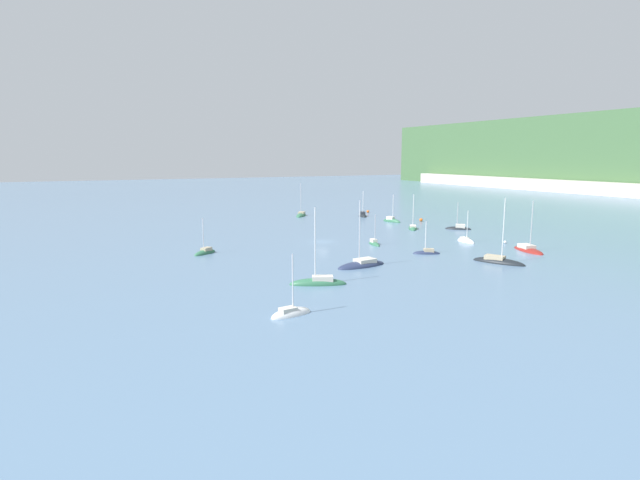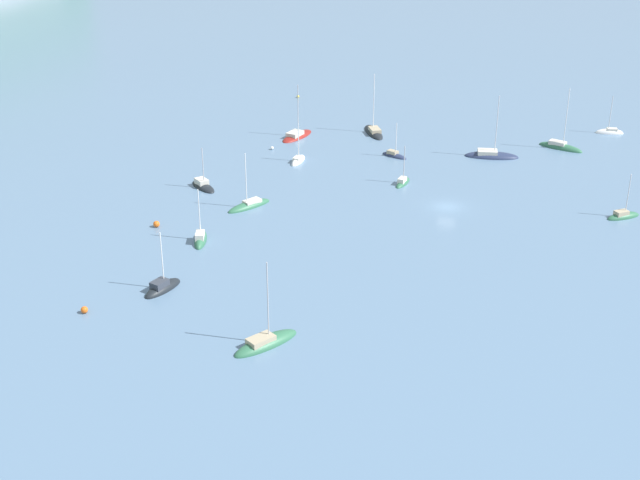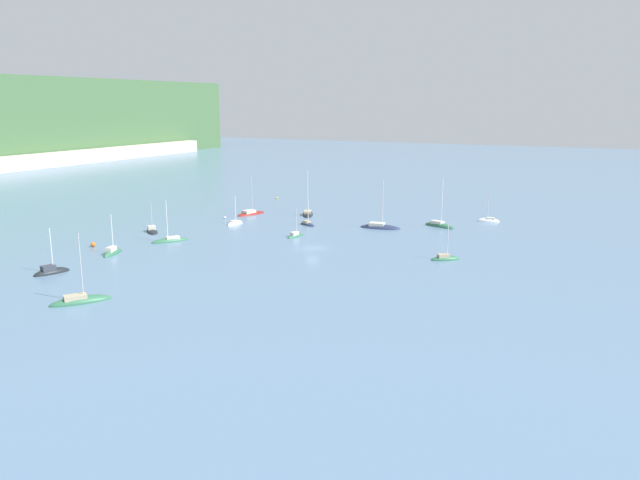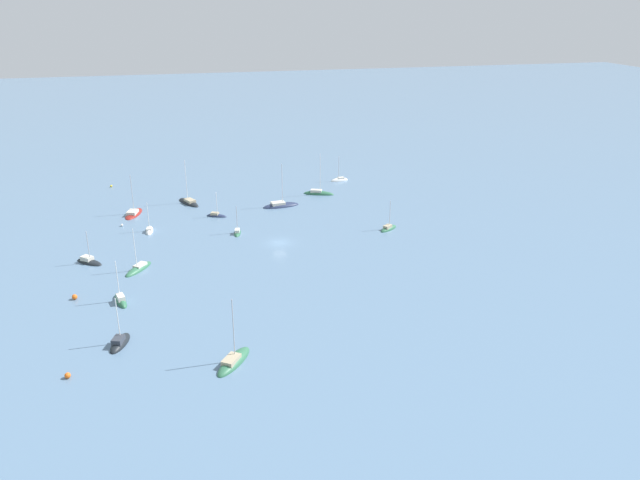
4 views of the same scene
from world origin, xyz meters
The scene contains 19 objects.
ground_plane centered at (0.00, 0.00, 0.00)m, with size 600.00×600.00×0.00m, color slate.
sailboat_0 centered at (-33.25, 29.23, 0.13)m, with size 6.00×3.68×8.04m.
sailboat_1 centered at (30.22, -15.41, 0.11)m, with size 4.89×7.88×11.22m.
sailboat_2 centered at (2.22, -24.09, 0.10)m, with size 4.42×5.18×7.04m.
sailboat_3 centered at (19.36, 11.01, 0.11)m, with size 3.60×4.97×6.28m.
sailboat_4 centered at (-1.43, 36.43, 0.13)m, with size 5.57×5.85×6.96m.
sailboat_5 centered at (40.72, -23.77, 0.07)m, with size 2.36×5.08×7.56m.
sailboat_6 centered at (25.23, 29.27, 0.12)m, with size 8.73×5.11×9.74m.
sailboat_7 centered at (30.53, 16.64, 0.11)m, with size 8.62×5.88×11.26m.
sailboat_8 centered at (-41.93, 13.90, 0.09)m, with size 7.91×6.53×10.32m.
sailboat_9 centered at (7.46, 7.62, 0.13)m, with size 4.88×2.20×6.49m.
sailboat_10 centered at (23.04, -4.44, 0.10)m, with size 4.12×9.09×11.09m.
sailboat_11 centered at (-6.89, 27.34, 0.08)m, with size 7.12×5.72×8.87m.
sailboat_12 centered at (13.00, 25.63, 0.07)m, with size 5.08×1.85×7.17m.
sailboat_13 centered at (-19.45, 29.84, 0.13)m, with size 5.88×3.00×8.04m.
mooring_buoy_0 centered at (49.12, 35.70, 0.27)m, with size 0.54×0.54×0.54m.
mooring_buoy_1 centered at (-40.51, 35.41, 0.40)m, with size 0.80×0.80×0.80m.
mooring_buoy_2 centered at (17.64, 31.45, 0.28)m, with size 0.55×0.55×0.55m.
mooring_buoy_3 centered at (-16.74, 37.22, 0.44)m, with size 0.88×0.88×0.88m.
Camera 4 is at (-115.60, 19.68, 46.78)m, focal length 35.00 mm.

